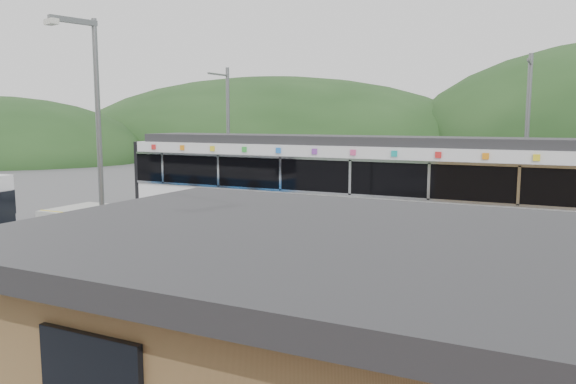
% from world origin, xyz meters
% --- Properties ---
extents(ground, '(120.00, 120.00, 0.00)m').
position_xyz_m(ground, '(0.00, 0.00, 0.00)').
color(ground, '#4C4C4F').
rests_on(ground, ground).
extents(hills, '(146.00, 149.00, 26.00)m').
position_xyz_m(hills, '(6.19, 5.29, 0.00)').
color(hills, '#1E3D19').
rests_on(hills, ground).
extents(platform, '(26.00, 3.20, 0.30)m').
position_xyz_m(platform, '(0.00, 3.30, 0.15)').
color(platform, '#9E9E99').
rests_on(platform, ground).
extents(yellow_line, '(26.00, 0.10, 0.01)m').
position_xyz_m(yellow_line, '(0.00, 2.00, 0.30)').
color(yellow_line, yellow).
rests_on(yellow_line, platform).
extents(train, '(20.44, 3.01, 3.74)m').
position_xyz_m(train, '(0.59, 6.00, 2.06)').
color(train, black).
rests_on(train, ground).
extents(catenary_mast_west, '(0.18, 1.80, 7.00)m').
position_xyz_m(catenary_mast_west, '(-7.00, 8.56, 3.65)').
color(catenary_mast_west, slate).
rests_on(catenary_mast_west, ground).
extents(catenary_mast_east, '(0.18, 1.80, 7.00)m').
position_xyz_m(catenary_mast_east, '(7.00, 8.56, 3.65)').
color(catenary_mast_east, slate).
rests_on(catenary_mast_east, ground).
extents(station_shelter, '(9.20, 6.20, 3.00)m').
position_xyz_m(station_shelter, '(6.00, -9.01, 1.55)').
color(station_shelter, brown).
rests_on(station_shelter, ground).
extents(lamp_post, '(0.40, 1.20, 6.73)m').
position_xyz_m(lamp_post, '(-1.41, -5.97, 4.00)').
color(lamp_post, slate).
rests_on(lamp_post, ground).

